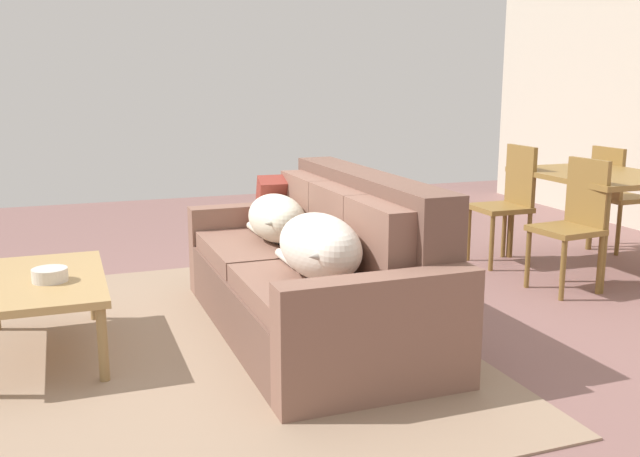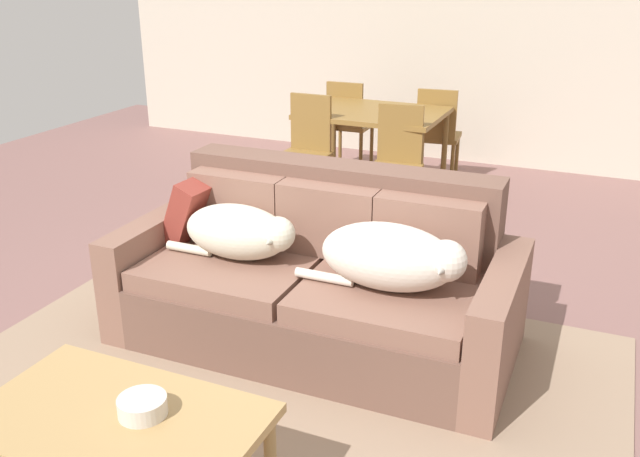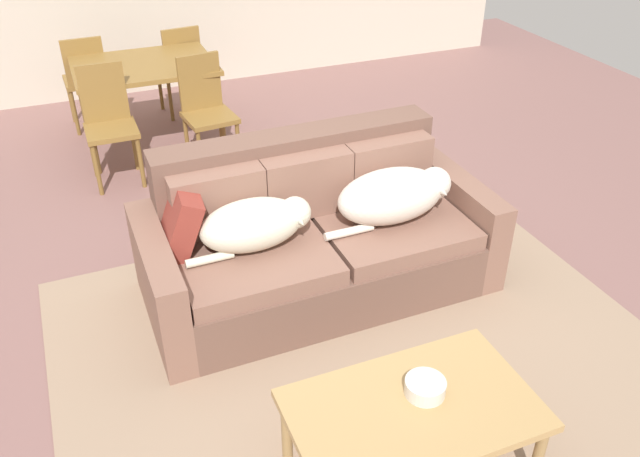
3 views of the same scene
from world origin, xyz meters
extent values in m
plane|color=#805955|center=(0.00, 0.00, 0.00)|extent=(10.00, 10.00, 0.00)
cube|color=beige|center=(0.00, 4.00, 1.35)|extent=(8.00, 0.12, 2.70)
cube|color=gray|center=(0.09, -0.96, 0.01)|extent=(3.37, 3.27, 0.01)
cube|color=brown|center=(0.09, -0.07, 0.18)|extent=(1.83, 1.02, 0.36)
cube|color=#805A4A|center=(-0.37, -0.07, 0.41)|extent=(0.90, 0.97, 0.11)
cube|color=#805A4A|center=(0.54, -0.06, 0.41)|extent=(0.90, 0.97, 0.11)
cube|color=brown|center=(0.08, 0.31, 0.70)|extent=(1.83, 0.26, 0.47)
cube|color=#805A4A|center=(-0.48, 0.12, 0.66)|extent=(0.56, 0.17, 0.39)
cube|color=#805A4A|center=(0.09, 0.12, 0.66)|extent=(0.56, 0.17, 0.39)
cube|color=#805A4A|center=(0.65, 0.13, 0.66)|extent=(0.56, 0.17, 0.39)
cube|color=#805A4A|center=(-0.90, -0.08, 0.30)|extent=(0.17, 1.00, 0.61)
cube|color=#805A4A|center=(1.08, -0.06, 0.30)|extent=(0.17, 1.00, 0.61)
ellipsoid|color=beige|center=(-0.35, -0.12, 0.61)|extent=(0.61, 0.34, 0.30)
sphere|color=beige|center=(-0.09, -0.14, 0.65)|extent=(0.19, 0.19, 0.19)
cone|color=#A4A28F|center=(-0.09, -0.22, 0.64)|extent=(0.09, 0.10, 0.08)
cylinder|color=beige|center=(-0.62, -0.19, 0.49)|extent=(0.27, 0.05, 0.05)
ellipsoid|color=silver|center=(0.53, -0.15, 0.63)|extent=(0.70, 0.39, 0.33)
sphere|color=silver|center=(0.82, -0.16, 0.67)|extent=(0.20, 0.20, 0.20)
cone|color=#A8A094|center=(0.82, -0.26, 0.66)|extent=(0.09, 0.11, 0.09)
cylinder|color=silver|center=(0.22, -0.23, 0.49)|extent=(0.31, 0.05, 0.05)
cube|color=maroon|center=(-0.72, 0.05, 0.64)|extent=(0.29, 0.40, 0.40)
cube|color=tan|center=(-0.06, -1.53, 0.41)|extent=(1.08, 0.66, 0.04)
cylinder|color=olive|center=(-0.55, -1.25, 0.20)|extent=(0.05, 0.05, 0.39)
cylinder|color=silver|center=(0.02, -1.47, 0.47)|extent=(0.18, 0.18, 0.07)
cube|color=olive|center=(-0.50, 2.52, 0.74)|extent=(1.19, 0.92, 0.04)
cylinder|color=brown|center=(-1.05, 2.12, 0.36)|extent=(0.05, 0.05, 0.72)
cylinder|color=brown|center=(0.04, 2.12, 0.36)|extent=(0.05, 0.05, 0.72)
cylinder|color=brown|center=(-1.05, 2.93, 0.36)|extent=(0.05, 0.05, 0.72)
cylinder|color=brown|center=(0.04, 2.93, 0.36)|extent=(0.05, 0.05, 0.72)
cube|color=olive|center=(-0.90, 1.90, 0.46)|extent=(0.40, 0.40, 0.04)
cube|color=olive|center=(-0.90, 2.08, 0.71)|extent=(0.36, 0.04, 0.47)
cylinder|color=brown|center=(-1.07, 1.73, 0.22)|extent=(0.04, 0.04, 0.44)
cylinder|color=brown|center=(-0.73, 1.73, 0.22)|extent=(0.04, 0.04, 0.44)
cylinder|color=brown|center=(-1.07, 2.07, 0.22)|extent=(0.04, 0.04, 0.44)
cylinder|color=brown|center=(-0.73, 2.07, 0.22)|extent=(0.04, 0.04, 0.44)
cube|color=olive|center=(-0.10, 1.90, 0.44)|extent=(0.44, 0.44, 0.04)
cube|color=olive|center=(-0.12, 2.08, 0.69)|extent=(0.36, 0.08, 0.47)
cylinder|color=brown|center=(-0.25, 1.71, 0.21)|extent=(0.04, 0.04, 0.42)
cylinder|color=brown|center=(0.09, 1.75, 0.21)|extent=(0.04, 0.04, 0.42)
cylinder|color=brown|center=(-0.29, 2.05, 0.21)|extent=(0.04, 0.04, 0.42)
cylinder|color=brown|center=(0.05, 2.09, 0.21)|extent=(0.04, 0.04, 0.42)
cube|color=olive|center=(-0.97, 3.17, 0.46)|extent=(0.41, 0.41, 0.04)
cube|color=olive|center=(-0.96, 2.99, 0.69)|extent=(0.36, 0.05, 0.43)
cylinder|color=brown|center=(-0.81, 3.35, 0.22)|extent=(0.04, 0.04, 0.44)
cylinder|color=brown|center=(-1.15, 3.34, 0.22)|extent=(0.04, 0.04, 0.44)
cylinder|color=brown|center=(-0.79, 3.01, 0.22)|extent=(0.04, 0.04, 0.44)
cylinder|color=brown|center=(-1.13, 3.00, 0.22)|extent=(0.04, 0.04, 0.44)
cube|color=olive|center=(-0.09, 3.19, 0.42)|extent=(0.44, 0.44, 0.04)
cube|color=olive|center=(-0.07, 3.01, 0.67)|extent=(0.36, 0.07, 0.45)
cylinder|color=brown|center=(0.06, 3.38, 0.20)|extent=(0.04, 0.04, 0.40)
cylinder|color=brown|center=(-0.28, 3.34, 0.20)|extent=(0.04, 0.04, 0.40)
cylinder|color=brown|center=(0.10, 3.04, 0.20)|extent=(0.04, 0.04, 0.40)
cylinder|color=brown|center=(-0.24, 3.00, 0.20)|extent=(0.04, 0.04, 0.40)
camera|label=1|loc=(3.92, -1.37, 1.49)|focal=40.33mm
camera|label=2|loc=(1.50, -3.20, 2.02)|focal=39.43mm
camera|label=3|loc=(-1.18, -3.21, 2.61)|focal=36.92mm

